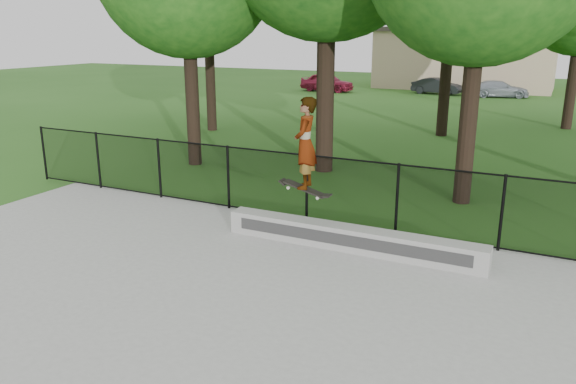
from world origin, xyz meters
name	(u,v)px	position (x,y,z in m)	size (l,w,h in m)	color
ground	(120,357)	(0.00, 0.00, 0.00)	(100.00, 100.00, 0.00)	#265618
concrete_slab	(120,355)	(0.00, 0.00, 0.03)	(14.00, 12.00, 0.06)	#979792
grind_ledge	(351,238)	(1.46, 4.70, 0.29)	(5.08, 0.40, 0.46)	#9C9C97
car_a	(327,82)	(-10.02, 31.53, 0.62)	(1.47, 3.63, 1.25)	maroon
car_b	(437,86)	(-2.86, 33.10, 0.53)	(1.12, 2.90, 1.05)	black
car_c	(499,89)	(1.03, 33.08, 0.51)	(1.44, 3.25, 1.03)	#8C939F
skater_airborne	(305,145)	(0.63, 4.41, 2.08)	(0.82, 0.69, 1.88)	black
chainlink_fence	(307,187)	(0.00, 5.90, 0.81)	(16.06, 0.06, 1.50)	black
distant_building	(465,58)	(-2.00, 38.00, 2.16)	(12.40, 6.40, 4.30)	tan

